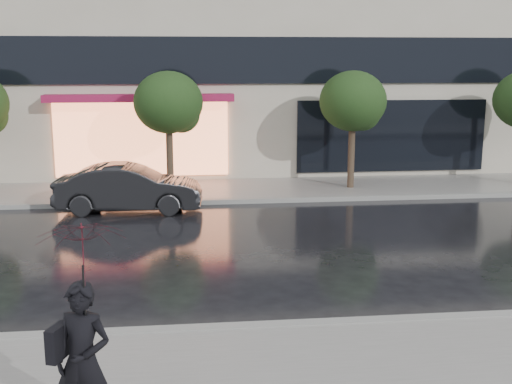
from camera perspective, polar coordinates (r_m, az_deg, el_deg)
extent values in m
plane|color=black|center=(11.80, 6.39, -10.00)|extent=(120.00, 120.00, 0.00)
cube|color=slate|center=(21.51, 0.45, 0.24)|extent=(60.00, 3.50, 0.12)
cube|color=gray|center=(10.87, 7.57, -11.58)|extent=(60.00, 0.25, 0.14)
cube|color=gray|center=(19.81, 1.04, -0.74)|extent=(60.00, 0.25, 0.14)
cube|color=black|center=(22.75, -0.04, 11.62)|extent=(28.00, 0.12, 1.60)
cube|color=#FF8C59|center=(22.81, -10.11, 4.64)|extent=(6.00, 0.10, 2.60)
cube|color=maroon|center=(22.36, -10.30, 8.23)|extent=(6.40, 0.70, 0.25)
cube|color=black|center=(23.98, 11.96, 4.91)|extent=(7.00, 0.10, 2.60)
cylinder|color=#33261C|center=(20.94, -7.66, 2.71)|extent=(0.22, 0.22, 2.20)
ellipsoid|color=black|center=(20.73, -7.80, 7.90)|extent=(2.20, 2.20, 1.98)
sphere|color=black|center=(20.95, -6.66, 6.88)|extent=(1.20, 1.20, 1.20)
cylinder|color=#33261C|center=(21.64, 8.46, 2.98)|extent=(0.22, 0.22, 2.20)
ellipsoid|color=black|center=(21.43, 8.61, 8.00)|extent=(2.20, 2.20, 1.98)
sphere|color=black|center=(21.76, 9.47, 6.98)|extent=(1.20, 1.20, 1.20)
imported|color=black|center=(18.89, -11.21, 0.34)|extent=(4.25, 1.70, 1.38)
imported|color=black|center=(7.68, -15.10, -14.30)|extent=(0.78, 0.64, 1.83)
imported|color=#3B0A12|center=(7.22, -15.17, -6.01)|extent=(1.22, 1.24, 0.87)
cylinder|color=black|center=(7.38, -14.96, -9.69)|extent=(0.02, 0.02, 0.92)
cube|color=black|center=(7.67, -17.22, -12.67)|extent=(0.23, 0.36, 0.39)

